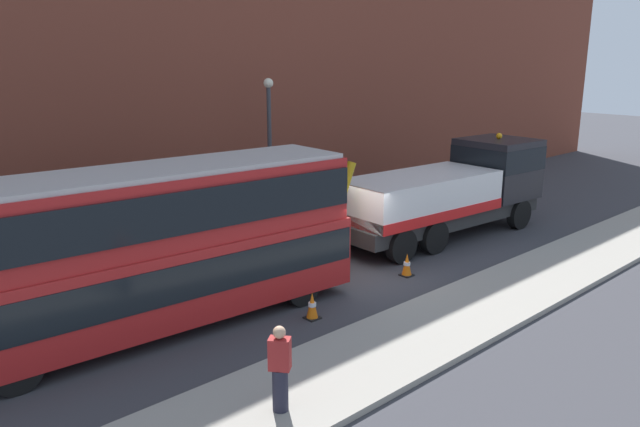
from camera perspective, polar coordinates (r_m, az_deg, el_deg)
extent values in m
plane|color=#38383D|center=(19.16, 2.73, -5.73)|extent=(120.00, 120.00, 0.00)
cube|color=gray|center=(16.67, 13.15, -9.05)|extent=(60.00, 2.80, 0.15)
cube|color=brown|center=(23.91, -10.56, 17.59)|extent=(60.00, 1.20, 16.00)
cube|color=#2D2D2D|center=(23.23, 11.30, -0.15)|extent=(9.13, 2.80, 0.55)
cube|color=black|center=(25.42, 16.14, 4.11)|extent=(2.77, 2.77, 2.30)
cube|color=black|center=(25.35, 16.21, 5.11)|extent=(2.79, 2.79, 0.90)
cube|color=silver|center=(22.04, 9.23, 1.77)|extent=(6.26, 3.00, 1.40)
cube|color=red|center=(22.16, 9.18, 0.45)|extent=(6.26, 3.05, 0.36)
cylinder|color=#B79914|center=(19.44, 1.88, 1.14)|extent=(1.25, 0.36, 2.52)
sphere|color=orange|center=(25.23, 16.35, 6.94)|extent=(0.24, 0.24, 0.24)
cylinder|color=black|center=(26.48, 14.06, 0.89)|extent=(1.18, 0.42, 1.16)
cylinder|color=black|center=(25.25, 18.05, -0.06)|extent=(1.18, 0.42, 1.16)
cylinder|color=black|center=(22.80, 6.37, -0.94)|extent=(1.18, 0.42, 1.16)
cylinder|color=black|center=(21.36, 10.58, -2.18)|extent=(1.18, 0.42, 1.16)
cylinder|color=black|center=(21.74, 3.38, -1.65)|extent=(1.18, 0.42, 1.16)
cylinder|color=black|center=(20.22, 7.59, -3.01)|extent=(1.18, 0.42, 1.16)
cube|color=#AD1E1E|center=(15.57, -15.80, -6.12)|extent=(11.14, 3.23, 1.90)
cube|color=#AD1E1E|center=(15.05, -16.27, 0.31)|extent=(10.92, 3.11, 1.70)
cube|color=black|center=(15.49, -15.86, -5.25)|extent=(11.04, 3.27, 0.90)
cube|color=black|center=(15.03, -16.29, 0.68)|extent=(10.82, 3.25, 1.00)
cube|color=#B2B2B2|center=(14.86, -16.51, 3.72)|extent=(10.69, 3.00, 0.12)
cube|color=yellow|center=(17.93, 0.30, 1.33)|extent=(0.16, 1.50, 0.44)
cylinder|color=black|center=(18.43, -5.77, -4.91)|extent=(1.06, 0.37, 1.04)
cylinder|color=black|center=(16.76, -1.71, -6.86)|extent=(1.06, 0.37, 1.04)
cylinder|color=black|center=(14.07, -26.48, -12.87)|extent=(1.06, 0.37, 1.04)
cylinder|color=#232333|center=(11.93, -3.72, -16.04)|extent=(0.42, 0.42, 0.85)
cube|color=maroon|center=(11.57, -3.78, -12.90)|extent=(0.45, 0.47, 0.62)
sphere|color=tan|center=(11.38, -3.81, -10.98)|extent=(0.24, 0.24, 0.24)
cone|color=orange|center=(15.98, -0.73, -8.58)|extent=(0.32, 0.32, 0.72)
cylinder|color=white|center=(15.97, -0.73, -8.46)|extent=(0.21, 0.21, 0.10)
cube|color=black|center=(16.12, -0.73, -9.69)|extent=(0.36, 0.36, 0.04)
cone|color=orange|center=(19.15, 8.09, -4.74)|extent=(0.32, 0.32, 0.72)
cylinder|color=white|center=(19.13, 8.10, -4.64)|extent=(0.21, 0.21, 0.10)
cube|color=black|center=(19.26, 8.06, -5.69)|extent=(0.36, 0.36, 0.04)
cylinder|color=#38383D|center=(23.04, -4.68, 4.79)|extent=(0.16, 0.16, 5.50)
sphere|color=#EAE5C6|center=(22.73, -4.83, 12.01)|extent=(0.36, 0.36, 0.36)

